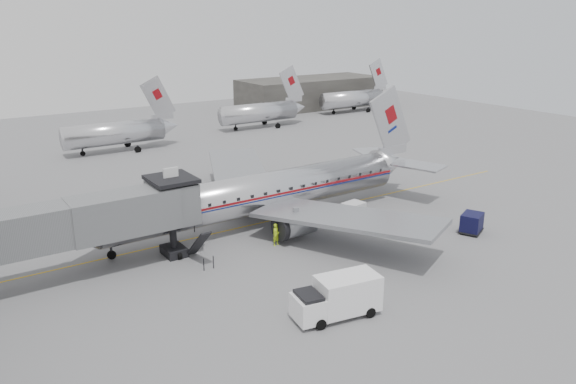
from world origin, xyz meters
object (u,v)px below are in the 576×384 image
Objects in this scene: service_van at (337,297)px; baggage_cart_navy at (472,223)px; baggage_cart_white at (353,210)px; ramp_worker at (276,234)px; airliner at (266,192)px.

baggage_cart_navy is at bearing 23.53° from service_van.
baggage_cart_white is at bearing 55.99° from service_van.
service_van reaches higher than baggage_cart_white.
ramp_worker is (-9.41, -1.26, 0.09)m from baggage_cart_white.
baggage_cart_navy is at bearing -61.34° from baggage_cart_white.
baggage_cart_navy is 1.43× the size of ramp_worker.
airliner is 19.12× the size of ramp_worker.
service_van is at bearing -142.13° from baggage_cart_white.
baggage_cart_white is at bearing 102.96° from baggage_cart_navy.
baggage_cart_navy is at bearing -36.24° from ramp_worker.
service_van is at bearing -107.93° from airliner.
baggage_cart_navy is (13.72, -12.27, -1.99)m from airliner.
service_van is 2.15× the size of baggage_cart_navy.
baggage_cart_white is at bearing -4.31° from ramp_worker.
service_van is 19.52m from baggage_cart_navy.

